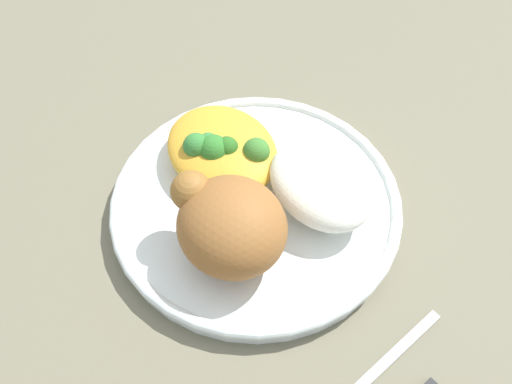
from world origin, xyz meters
TOP-DOWN VIEW (x-y plane):
  - ground_plane at (0.00, 0.00)m, footprint 2.00×2.00m
  - plate at (0.00, 0.00)m, footprint 0.26×0.26m
  - roasted_chicken at (-0.03, 0.05)m, footprint 0.10×0.09m
  - rice_pile at (-0.03, -0.04)m, footprint 0.10×0.08m
  - mac_cheese_with_broccoli at (0.05, 0.00)m, footprint 0.11×0.09m
  - fork at (-0.17, 0.02)m, footprint 0.03×0.14m

SIDE VIEW (x-z plane):
  - ground_plane at x=0.00m, z-range 0.00..0.00m
  - fork at x=-0.17m, z-range 0.00..0.01m
  - plate at x=0.00m, z-range 0.00..0.02m
  - mac_cheese_with_broccoli at x=0.05m, z-range 0.02..0.06m
  - rice_pile at x=-0.03m, z-range 0.02..0.06m
  - roasted_chicken at x=-0.03m, z-range 0.02..0.09m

